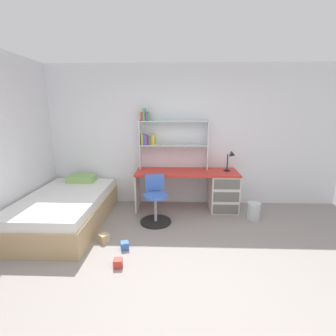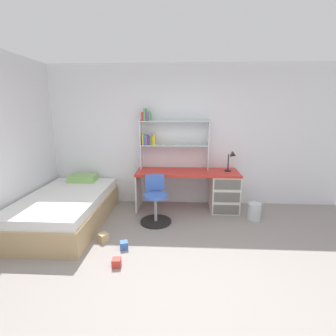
{
  "view_description": "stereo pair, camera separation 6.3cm",
  "coord_description": "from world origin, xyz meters",
  "px_view_note": "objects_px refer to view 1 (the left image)",
  "views": [
    {
      "loc": [
        -0.11,
        -2.23,
        1.85
      ],
      "look_at": [
        -0.23,
        1.5,
        0.96
      ],
      "focal_mm": 26.11,
      "sensor_mm": 36.0,
      "label": 1
    },
    {
      "loc": [
        -0.05,
        -2.23,
        1.85
      ],
      "look_at": [
        -0.23,
        1.5,
        0.96
      ],
      "focal_mm": 26.11,
      "sensor_mm": 36.0,
      "label": 2
    }
  ],
  "objects_px": {
    "bed_platform": "(66,209)",
    "toy_block_red_0": "(118,263)",
    "swivel_chair": "(155,204)",
    "waste_bin": "(254,211)",
    "bookshelf_hutch": "(165,135)",
    "toy_block_natural_1": "(104,238)",
    "toy_block_blue_2": "(125,246)",
    "desk": "(213,188)",
    "desk_lamp": "(231,158)"
  },
  "relations": [
    {
      "from": "bookshelf_hutch",
      "to": "desk_lamp",
      "type": "height_order",
      "value": "bookshelf_hutch"
    },
    {
      "from": "swivel_chair",
      "to": "waste_bin",
      "type": "relative_size",
      "value": 2.78
    },
    {
      "from": "desk_lamp",
      "to": "swivel_chair",
      "type": "height_order",
      "value": "desk_lamp"
    },
    {
      "from": "desk",
      "to": "toy_block_red_0",
      "type": "distance_m",
      "value": 2.33
    },
    {
      "from": "waste_bin",
      "to": "toy_block_blue_2",
      "type": "distance_m",
      "value": 2.29
    },
    {
      "from": "toy_block_red_0",
      "to": "toy_block_blue_2",
      "type": "relative_size",
      "value": 0.99
    },
    {
      "from": "desk_lamp",
      "to": "bed_platform",
      "type": "bearing_deg",
      "value": -165.71
    },
    {
      "from": "toy_block_natural_1",
      "to": "swivel_chair",
      "type": "bearing_deg",
      "value": 44.55
    },
    {
      "from": "bookshelf_hutch",
      "to": "waste_bin",
      "type": "height_order",
      "value": "bookshelf_hutch"
    },
    {
      "from": "desk_lamp",
      "to": "toy_block_blue_2",
      "type": "bearing_deg",
      "value": -139.41
    },
    {
      "from": "waste_bin",
      "to": "toy_block_blue_2",
      "type": "bearing_deg",
      "value": -153.24
    },
    {
      "from": "desk",
      "to": "swivel_chair",
      "type": "height_order",
      "value": "swivel_chair"
    },
    {
      "from": "desk",
      "to": "bookshelf_hutch",
      "type": "height_order",
      "value": "bookshelf_hutch"
    },
    {
      "from": "desk_lamp",
      "to": "toy_block_natural_1",
      "type": "relative_size",
      "value": 3.21
    },
    {
      "from": "desk",
      "to": "waste_bin",
      "type": "distance_m",
      "value": 0.82
    },
    {
      "from": "toy_block_red_0",
      "to": "bookshelf_hutch",
      "type": "bearing_deg",
      "value": 76.8
    },
    {
      "from": "bookshelf_hutch",
      "to": "bed_platform",
      "type": "relative_size",
      "value": 0.63
    },
    {
      "from": "bookshelf_hutch",
      "to": "desk_lamp",
      "type": "bearing_deg",
      "value": -7.97
    },
    {
      "from": "bed_platform",
      "to": "toy_block_natural_1",
      "type": "height_order",
      "value": "bed_platform"
    },
    {
      "from": "bookshelf_hutch",
      "to": "toy_block_blue_2",
      "type": "relative_size",
      "value": 12.36
    },
    {
      "from": "bed_platform",
      "to": "toy_block_natural_1",
      "type": "xyz_separation_m",
      "value": [
        0.79,
        -0.56,
        -0.19
      ]
    },
    {
      "from": "swivel_chair",
      "to": "desk",
      "type": "bearing_deg",
      "value": 29.39
    },
    {
      "from": "waste_bin",
      "to": "swivel_chair",
      "type": "bearing_deg",
      "value": -173.97
    },
    {
      "from": "swivel_chair",
      "to": "bed_platform",
      "type": "height_order",
      "value": "swivel_chair"
    },
    {
      "from": "toy_block_red_0",
      "to": "toy_block_natural_1",
      "type": "bearing_deg",
      "value": 120.91
    },
    {
      "from": "bookshelf_hutch",
      "to": "toy_block_red_0",
      "type": "xyz_separation_m",
      "value": [
        -0.47,
        -2.02,
        -1.33
      ]
    },
    {
      "from": "desk_lamp",
      "to": "waste_bin",
      "type": "relative_size",
      "value": 1.35
    },
    {
      "from": "bookshelf_hutch",
      "to": "swivel_chair",
      "type": "distance_m",
      "value": 1.33
    },
    {
      "from": "bed_platform",
      "to": "toy_block_red_0",
      "type": "relative_size",
      "value": 19.93
    },
    {
      "from": "bookshelf_hutch",
      "to": "toy_block_natural_1",
      "type": "relative_size",
      "value": 10.81
    },
    {
      "from": "desk",
      "to": "swivel_chair",
      "type": "xyz_separation_m",
      "value": [
        -1.04,
        -0.59,
        -0.1
      ]
    },
    {
      "from": "desk",
      "to": "desk_lamp",
      "type": "relative_size",
      "value": 4.92
    },
    {
      "from": "swivel_chair",
      "to": "toy_block_red_0",
      "type": "relative_size",
      "value": 7.68
    },
    {
      "from": "waste_bin",
      "to": "toy_block_natural_1",
      "type": "height_order",
      "value": "waste_bin"
    },
    {
      "from": "desk",
      "to": "bed_platform",
      "type": "relative_size",
      "value": 0.92
    },
    {
      "from": "desk_lamp",
      "to": "toy_block_blue_2",
      "type": "relative_size",
      "value": 3.67
    },
    {
      "from": "desk",
      "to": "toy_block_blue_2",
      "type": "height_order",
      "value": "desk"
    },
    {
      "from": "bookshelf_hutch",
      "to": "toy_block_blue_2",
      "type": "height_order",
      "value": "bookshelf_hutch"
    },
    {
      "from": "desk",
      "to": "toy_block_natural_1",
      "type": "bearing_deg",
      "value": -143.82
    },
    {
      "from": "waste_bin",
      "to": "toy_block_natural_1",
      "type": "xyz_separation_m",
      "value": [
        -2.38,
        -0.86,
        -0.08
      ]
    },
    {
      "from": "desk",
      "to": "swivel_chair",
      "type": "relative_size",
      "value": 2.39
    },
    {
      "from": "swivel_chair",
      "to": "toy_block_blue_2",
      "type": "height_order",
      "value": "swivel_chair"
    },
    {
      "from": "desk",
      "to": "toy_block_blue_2",
      "type": "relative_size",
      "value": 18.08
    },
    {
      "from": "swivel_chair",
      "to": "waste_bin",
      "type": "height_order",
      "value": "swivel_chair"
    },
    {
      "from": "bed_platform",
      "to": "waste_bin",
      "type": "height_order",
      "value": "bed_platform"
    },
    {
      "from": "toy_block_natural_1",
      "to": "desk",
      "type": "bearing_deg",
      "value": 36.18
    },
    {
      "from": "swivel_chair",
      "to": "toy_block_natural_1",
      "type": "distance_m",
      "value": 1.0
    },
    {
      "from": "waste_bin",
      "to": "toy_block_blue_2",
      "type": "xyz_separation_m",
      "value": [
        -2.05,
        -1.03,
        -0.09
      ]
    },
    {
      "from": "waste_bin",
      "to": "toy_block_natural_1",
      "type": "distance_m",
      "value": 2.53
    },
    {
      "from": "swivel_chair",
      "to": "toy_block_red_0",
      "type": "xyz_separation_m",
      "value": [
        -0.35,
        -1.24,
        -0.26
      ]
    }
  ]
}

